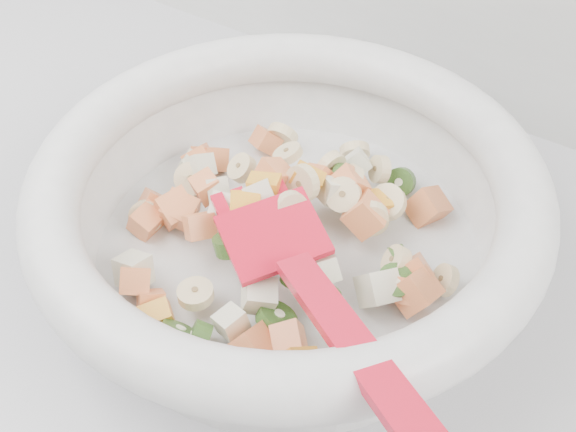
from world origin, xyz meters
The scene contains 1 object.
mixing_bowl centered at (0.12, 1.48, 0.95)m, with size 0.39×0.36×0.12m.
Camera 1 is at (0.32, 1.18, 1.30)m, focal length 45.00 mm.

